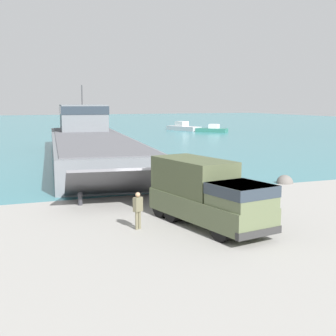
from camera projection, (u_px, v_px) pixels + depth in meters
name	position (u px, v px, depth m)	size (l,w,h in m)	color
ground_plane	(137.00, 209.00, 25.94)	(240.00, 240.00, 0.00)	gray
water_surface	(18.00, 126.00, 112.30)	(240.00, 180.00, 0.01)	teal
landing_craft	(89.00, 139.00, 49.59)	(12.21, 41.01, 7.90)	slate
military_truck	(207.00, 194.00, 22.19)	(3.64, 7.50, 3.13)	#566042
soldier_on_ramp	(138.00, 208.00, 21.73)	(0.50, 0.41, 1.76)	#6B664C
moored_boat_a	(212.00, 129.00, 89.99)	(5.86, 5.81, 1.55)	#2D7060
moored_boat_c	(183.00, 127.00, 95.23)	(4.94, 8.31, 1.82)	#B7BABF
mooring_bollard	(80.00, 198.00, 26.84)	(0.29, 0.29, 0.77)	#333338
shoreline_rock_b	(285.00, 183.00, 34.09)	(1.22, 1.22, 1.22)	#66605B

